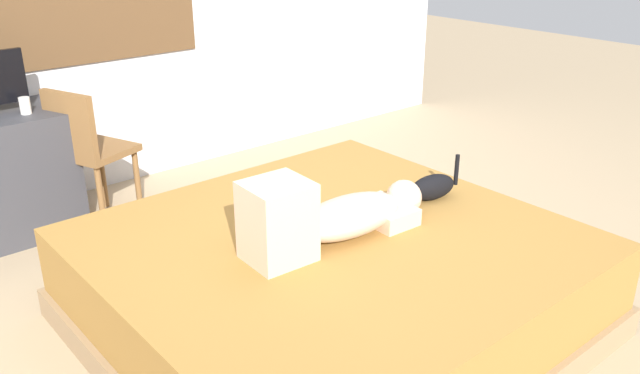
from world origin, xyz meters
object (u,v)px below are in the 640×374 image
Objects in this scene: cat at (429,187)px; cup at (25,106)px; bed at (332,282)px; chair_by_desk at (87,147)px; person_lying at (332,216)px.

cat is 2.30m from cup.
bed is 2.36× the size of chair_by_desk.
chair_by_desk reaches higher than cup.
person_lying is at bearing -137.30° from bed.
cat is at bearing -55.08° from cup.
bed is at bearing -77.39° from chair_by_desk.
chair_by_desk reaches higher than bed.
cup is (-0.65, 1.88, 0.21)m from person_lying.
cat is 2.05m from chair_by_desk.
bed is 2.06m from cup.
bed is 2.16× the size of person_lying.
person_lying is at bearing -179.28° from cat.
chair_by_desk is at bearing 120.29° from cat.
bed is 1.83m from chair_by_desk.
cup is 0.41m from chair_by_desk.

